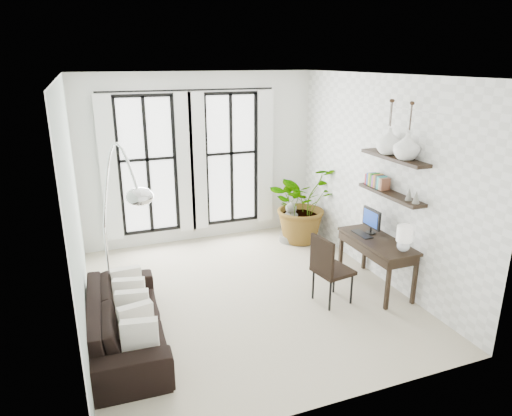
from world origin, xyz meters
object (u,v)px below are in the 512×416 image
arc_lamp (117,184)px  buddha (291,225)px  plant (302,203)px  desk (379,244)px  sofa (126,320)px  desk_chair (328,266)px

arc_lamp → buddha: (3.24, 1.61, -1.55)m
plant → buddha: (-0.22, 0.01, -0.43)m
plant → desk: plant is taller
sofa → desk: desk is taller
buddha → arc_lamp: bearing=-153.6°
sofa → arc_lamp: bearing=-5.5°
arc_lamp → sofa: bearing=-98.1°
sofa → desk: 3.77m
sofa → plant: 4.29m
buddha → desk_chair: bearing=-102.4°
sofa → arc_lamp: size_ratio=0.92×
plant → desk: (0.17, -2.24, -0.01)m
desk → desk_chair: (-0.92, -0.10, -0.15)m
sofa → buddha: buddha is taller
plant → arc_lamp: size_ratio=0.62×
arc_lamp → buddha: arc_lamp is taller
desk → buddha: desk is taller
plant → desk: 2.25m
desk_chair → arc_lamp: size_ratio=0.43×
sofa → desk_chair: size_ratio=2.15×
desk_chair → arc_lamp: arc_lamp is taller
sofa → desk_chair: bearing=-87.8°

